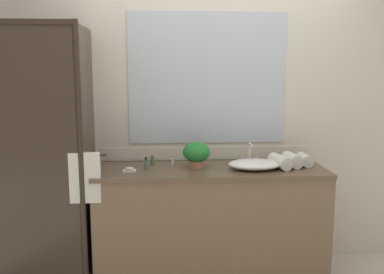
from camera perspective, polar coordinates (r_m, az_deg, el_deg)
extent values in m
cube|color=beige|center=(3.58, 2.04, 3.28)|extent=(4.40, 0.05, 2.60)
cube|color=beige|center=(3.60, 2.06, -2.24)|extent=(1.80, 0.01, 0.11)
cube|color=silver|center=(3.53, 2.12, 7.96)|extent=(1.31, 0.01, 1.09)
cube|color=brown|center=(3.45, 2.53, -11.75)|extent=(1.80, 0.56, 0.87)
cube|color=brown|center=(3.31, 2.60, -4.51)|extent=(1.80, 0.58, 0.03)
cylinder|color=#2D2319|center=(3.06, -14.82, -3.74)|extent=(0.04, 0.04, 2.00)
cube|color=#382B21|center=(3.19, -23.68, -3.67)|extent=(0.96, 0.01, 1.96)
cube|color=#382B21|center=(3.33, -13.90, -2.65)|extent=(0.01, 0.57, 1.96)
cylinder|color=#2D2319|center=(3.05, -14.47, -2.43)|extent=(0.32, 0.02, 0.02)
cube|color=silver|center=(3.09, -14.35, -5.40)|extent=(0.22, 0.04, 0.37)
ellipsoid|color=white|center=(3.30, 8.48, -3.69)|extent=(0.41, 0.30, 0.07)
cube|color=silver|center=(3.50, 7.80, -3.44)|extent=(0.17, 0.04, 0.02)
cylinder|color=silver|center=(3.48, 7.83, -2.09)|extent=(0.02, 0.02, 0.15)
cylinder|color=silver|center=(3.41, 8.04, -1.04)|extent=(0.02, 0.11, 0.02)
cylinder|color=silver|center=(3.48, 6.84, -2.99)|extent=(0.02, 0.02, 0.04)
cylinder|color=silver|center=(3.50, 8.77, -2.95)|extent=(0.02, 0.02, 0.04)
cylinder|color=#B77A51|center=(3.32, 0.61, -3.69)|extent=(0.12, 0.12, 0.06)
ellipsoid|color=#24792F|center=(3.30, 0.61, -2.06)|extent=(0.21, 0.21, 0.16)
cube|color=silver|center=(3.23, -8.51, -4.57)|extent=(0.10, 0.07, 0.01)
ellipsoid|color=beige|center=(3.22, -8.52, -4.26)|extent=(0.07, 0.04, 0.02)
cylinder|color=#4C7056|center=(3.29, -6.26, -3.68)|extent=(0.03, 0.03, 0.08)
cylinder|color=black|center=(3.28, -6.28, -2.88)|extent=(0.02, 0.02, 0.02)
cylinder|color=#4C7056|center=(3.41, -5.39, -3.23)|extent=(0.03, 0.03, 0.07)
cylinder|color=#9E895B|center=(3.40, -5.40, -2.50)|extent=(0.02, 0.02, 0.01)
cylinder|color=silver|center=(3.39, -2.62, -3.34)|extent=(0.02, 0.02, 0.07)
cylinder|color=#9E895B|center=(3.38, -2.63, -2.67)|extent=(0.02, 0.02, 0.01)
cylinder|color=silver|center=(3.50, 15.03, -3.01)|extent=(0.10, 0.18, 0.10)
cylinder|color=silver|center=(3.43, 13.45, -3.05)|extent=(0.14, 0.21, 0.11)
cylinder|color=silver|center=(3.36, 11.87, -3.30)|extent=(0.15, 0.24, 0.11)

